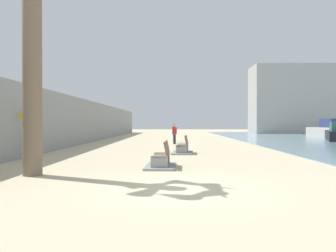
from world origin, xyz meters
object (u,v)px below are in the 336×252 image
(bench_far, at_px, (183,149))
(pedestrian_sign, at_px, (27,127))
(person_walking, at_px, (175,133))
(boat_distant, at_px, (336,133))
(bench_near, at_px, (161,161))
(boat_nearest, at_px, (328,130))
(person_standing, at_px, (174,131))

(bench_far, xyz_separation_m, pedestrian_sign, (-7.06, -3.33, 1.24))
(person_walking, height_order, boat_distant, boat_distant)
(person_walking, relative_size, pedestrian_sign, 0.65)
(bench_near, bearing_deg, person_walking, 87.66)
(bench_near, relative_size, boat_nearest, 0.34)
(bench_far, xyz_separation_m, boat_nearest, (18.84, 24.31, 0.59))
(person_walking, relative_size, boat_nearest, 0.25)
(person_walking, xyz_separation_m, pedestrian_sign, (-6.66, -11.45, 0.60))
(bench_near, bearing_deg, bench_far, 80.54)
(person_standing, bearing_deg, boat_nearest, 35.02)
(boat_distant, bearing_deg, boat_nearest, 69.24)
(bench_far, height_order, boat_distant, boat_distant)
(person_standing, xyz_separation_m, pedestrian_sign, (-6.63, -14.14, 0.55))
(person_walking, xyz_separation_m, boat_nearest, (19.24, 16.19, -0.06))
(bench_near, xyz_separation_m, boat_distant, (15.72, 19.32, 0.43))
(boat_nearest, xyz_separation_m, pedestrian_sign, (-25.90, -27.64, 0.65))
(bench_near, xyz_separation_m, pedestrian_sign, (-6.09, 2.48, 1.24))
(boat_nearest, bearing_deg, person_standing, -144.98)
(person_standing, xyz_separation_m, boat_nearest, (19.27, 13.50, -0.10))
(bench_far, height_order, boat_nearest, boat_nearest)
(bench_far, distance_m, person_standing, 10.84)
(boat_nearest, bearing_deg, pedestrian_sign, -133.14)
(bench_near, distance_m, person_standing, 16.64)
(boat_nearest, bearing_deg, bench_near, -123.33)
(bench_far, bearing_deg, person_walking, 92.81)
(pedestrian_sign, bearing_deg, bench_far, 25.25)
(bench_far, bearing_deg, boat_nearest, 52.22)
(bench_near, bearing_deg, pedestrian_sign, 157.82)
(bench_near, distance_m, boat_nearest, 36.06)
(person_standing, distance_m, boat_distant, 15.42)
(bench_near, bearing_deg, person_standing, 88.14)
(person_walking, height_order, pedestrian_sign, pedestrian_sign)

